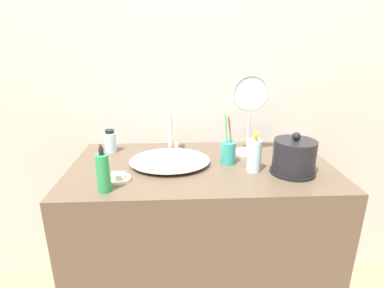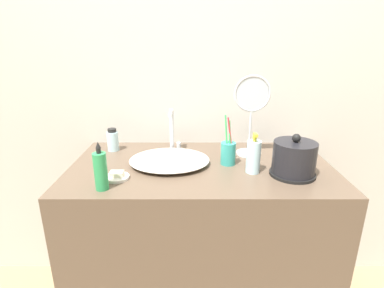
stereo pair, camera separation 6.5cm
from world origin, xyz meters
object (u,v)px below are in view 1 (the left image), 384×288
(toothbrush_cup, at_px, (228,152))
(mouthwash_bottle, at_px, (110,142))
(electric_kettle, at_px, (294,158))
(faucet, at_px, (171,129))
(lotion_bottle, at_px, (254,155))
(vanity_mirror, at_px, (250,110))
(shampoo_bottle, at_px, (103,172))

(toothbrush_cup, relative_size, mouthwash_bottle, 1.96)
(electric_kettle, distance_m, toothbrush_cup, 0.29)
(faucet, xyz_separation_m, lotion_bottle, (0.36, -0.27, -0.05))
(toothbrush_cup, xyz_separation_m, mouthwash_bottle, (-0.57, 0.18, -0.00))
(electric_kettle, xyz_separation_m, vanity_mirror, (-0.14, 0.25, 0.16))
(lotion_bottle, xyz_separation_m, mouthwash_bottle, (-0.67, 0.27, -0.02))
(shampoo_bottle, relative_size, vanity_mirror, 0.49)
(faucet, relative_size, shampoo_bottle, 1.13)
(electric_kettle, relative_size, mouthwash_bottle, 1.63)
(shampoo_bottle, bearing_deg, lotion_bottle, 14.54)
(toothbrush_cup, xyz_separation_m, vanity_mirror, (0.12, 0.13, 0.17))
(mouthwash_bottle, distance_m, vanity_mirror, 0.71)
(mouthwash_bottle, bearing_deg, vanity_mirror, -4.57)
(electric_kettle, height_order, toothbrush_cup, toothbrush_cup)
(lotion_bottle, xyz_separation_m, vanity_mirror, (0.02, 0.22, 0.15))
(faucet, relative_size, lotion_bottle, 1.22)
(lotion_bottle, height_order, vanity_mirror, vanity_mirror)
(shampoo_bottle, height_order, mouthwash_bottle, shampoo_bottle)
(electric_kettle, xyz_separation_m, mouthwash_bottle, (-0.83, 0.30, -0.01))
(shampoo_bottle, distance_m, mouthwash_bottle, 0.44)
(toothbrush_cup, xyz_separation_m, lotion_bottle, (0.10, -0.09, 0.02))
(toothbrush_cup, bearing_deg, mouthwash_bottle, 162.18)
(toothbrush_cup, bearing_deg, shampoo_bottle, -153.96)
(faucet, xyz_separation_m, electric_kettle, (0.52, -0.30, -0.05))
(lotion_bottle, bearing_deg, electric_kettle, -9.96)
(lotion_bottle, bearing_deg, shampoo_bottle, -165.46)
(electric_kettle, relative_size, vanity_mirror, 0.49)
(electric_kettle, height_order, mouthwash_bottle, electric_kettle)
(mouthwash_bottle, bearing_deg, electric_kettle, -20.07)
(electric_kettle, relative_size, lotion_bottle, 1.08)
(lotion_bottle, relative_size, vanity_mirror, 0.45)
(electric_kettle, distance_m, lotion_bottle, 0.17)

